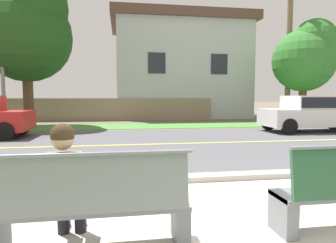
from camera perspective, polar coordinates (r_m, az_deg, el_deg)
ground_plane at (r=10.85m, az=-2.84°, el=-3.16°), size 140.00×140.00×0.00m
sidewalk_pavement at (r=3.62m, az=11.14°, el=-19.73°), size 44.00×3.60×0.01m
curb_edge at (r=5.36m, az=3.82°, el=-10.86°), size 44.00×0.30×0.11m
street_asphalt at (r=9.37m, az=-1.84°, el=-4.39°), size 52.00×8.00×0.01m
road_centre_line at (r=9.37m, az=-1.84°, el=-4.36°), size 48.00×0.14×0.01m
far_verge_grass at (r=15.14m, az=-4.62°, el=-0.87°), size 48.00×2.80×0.02m
bench_left at (r=3.03m, az=-14.55°, el=-15.52°), size 1.90×0.48×1.01m
seated_person_olive at (r=3.16m, az=-19.06°, el=-10.64°), size 0.52×0.68×1.25m
car_white_near at (r=14.18m, az=26.12°, el=1.70°), size 4.30×1.86×1.54m
streetlamp at (r=15.93m, az=-29.11°, el=12.81°), size 0.24×2.10×6.77m
shade_tree_left at (r=16.76m, az=-25.26°, el=15.69°), size 4.47×4.47×7.38m
shade_tree_centre at (r=19.45m, az=25.06°, el=11.33°), size 3.60×3.60×5.95m
garden_wall at (r=18.84m, az=-11.18°, el=2.28°), size 13.00×0.36×1.40m
house_across_street at (r=22.52m, az=2.09°, el=10.22°), size 9.83×6.91×7.16m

